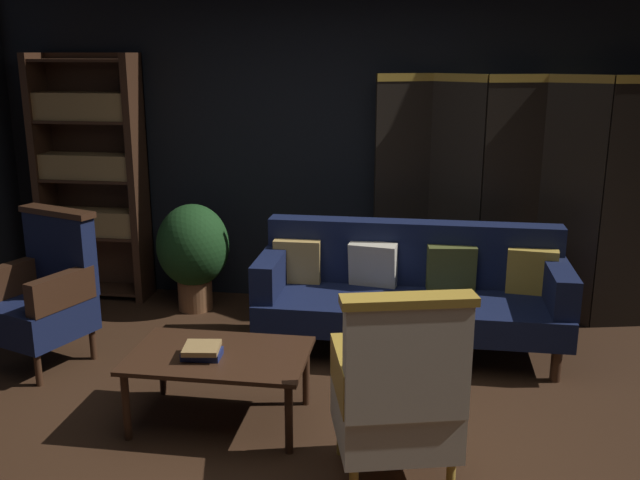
{
  "coord_description": "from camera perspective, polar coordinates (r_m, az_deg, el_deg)",
  "views": [
    {
      "loc": [
        0.62,
        -3.3,
        2.07
      ],
      "look_at": [
        0.0,
        0.8,
        0.95
      ],
      "focal_mm": 39.63,
      "sensor_mm": 36.0,
      "label": 1
    }
  ],
  "objects": [
    {
      "name": "armchair_wing_left",
      "position": [
        5.1,
        -21.33,
        -4.04
      ],
      "size": [
        0.74,
        0.74,
        1.04
      ],
      "color": "#382114",
      "rests_on": "ground_plane"
    },
    {
      "name": "bookshelf",
      "position": [
        6.23,
        -18.0,
        5.2
      ],
      "size": [
        0.9,
        0.32,
        2.05
      ],
      "color": "#382114",
      "rests_on": "ground_plane"
    },
    {
      "name": "ground_plane",
      "position": [
        3.95,
        -1.8,
        -16.53
      ],
      "size": [
        10.0,
        10.0,
        0.0
      ],
      "primitive_type": "plane",
      "color": "#331E11"
    },
    {
      "name": "book_navy_cloth",
      "position": [
        4.01,
        -9.5,
        -9.06
      ],
      "size": [
        0.22,
        0.15,
        0.04
      ],
      "primitive_type": "cube",
      "rotation": [
        0.0,
        0.0,
        0.06
      ],
      "color": "navy",
      "rests_on": "coffee_table"
    },
    {
      "name": "potted_plant",
      "position": [
        5.81,
        -10.2,
        -0.76
      ],
      "size": [
        0.59,
        0.59,
        0.88
      ],
      "color": "brown",
      "rests_on": "ground_plane"
    },
    {
      "name": "back_wall",
      "position": [
        5.83,
        2.44,
        8.47
      ],
      "size": [
        7.2,
        0.1,
        2.8
      ],
      "primitive_type": "cube",
      "color": "black",
      "rests_on": "ground_plane"
    },
    {
      "name": "coffee_table",
      "position": [
        4.08,
        -8.13,
        -9.64
      ],
      "size": [
        1.0,
        0.64,
        0.42
      ],
      "color": "#382114",
      "rests_on": "ground_plane"
    },
    {
      "name": "velvet_couch",
      "position": [
        5.03,
        7.35,
        -3.76
      ],
      "size": [
        2.12,
        0.78,
        0.88
      ],
      "color": "#382114",
      "rests_on": "ground_plane"
    },
    {
      "name": "armchair_gilt_accent",
      "position": [
        3.45,
        6.28,
        -12.23
      ],
      "size": [
        0.7,
        0.7,
        1.04
      ],
      "color": "#B78E33",
      "rests_on": "ground_plane"
    },
    {
      "name": "book_tan_leather",
      "position": [
        4.0,
        -9.52,
        -8.6
      ],
      "size": [
        0.22,
        0.22,
        0.03
      ],
      "primitive_type": "cube",
      "rotation": [
        0.0,
        0.0,
        0.13
      ],
      "color": "#9E7A47",
      "rests_on": "book_navy_cloth"
    },
    {
      "name": "folding_screen",
      "position": [
        5.61,
        15.22,
        3.42
      ],
      "size": [
        2.15,
        0.32,
        1.9
      ],
      "color": "black",
      "rests_on": "ground_plane"
    }
  ]
}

